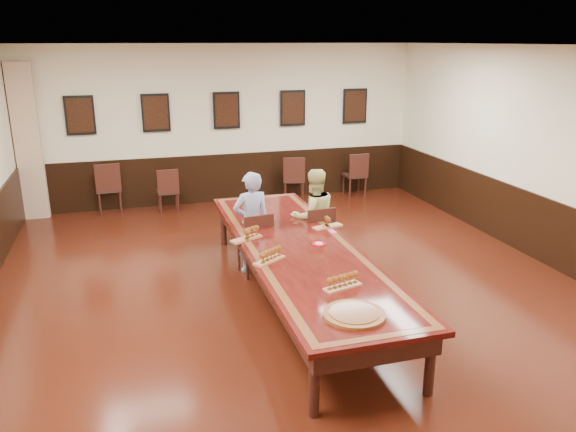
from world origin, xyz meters
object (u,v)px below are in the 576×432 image
object	(u,v)px
conference_table	(299,256)
carved_platter	(354,314)
spare_chair_d	(355,174)
spare_chair_b	(168,190)
chair_man	(254,243)
spare_chair_a	(109,187)
spare_chair_c	(294,178)
chair_woman	(316,235)
person_man	(251,222)
person_woman	(314,217)

from	to	relation	value
conference_table	carved_platter	xyz separation A→B (m)	(-0.07, -1.97, 0.16)
spare_chair_d	spare_chair_b	bearing A→B (deg)	1.01
spare_chair_b	spare_chair_d	distance (m)	4.03
chair_man	spare_chair_a	world-z (taller)	spare_chair_a
spare_chair_c	spare_chair_d	size ratio (longest dim) A/B	1.01
spare_chair_c	spare_chair_a	bearing A→B (deg)	11.86
chair_man	spare_chair_a	xyz separation A→B (m)	(-2.06, 3.78, 0.04)
spare_chair_a	spare_chair_c	xyz separation A→B (m)	(3.74, -0.17, -0.03)
spare_chair_c	conference_table	size ratio (longest dim) A/B	0.19
spare_chair_c	carved_platter	distance (m)	6.77
chair_man	spare_chair_d	xyz separation A→B (m)	(3.08, 3.62, 0.01)
spare_chair_a	spare_chair_b	bearing A→B (deg)	164.07
chair_woman	spare_chair_a	world-z (taller)	spare_chair_a
spare_chair_d	person_man	distance (m)	4.70
spare_chair_b	spare_chair_c	world-z (taller)	spare_chair_c
spare_chair_c	conference_table	xyz separation A→B (m)	(-1.33, -4.64, 0.13)
spare_chair_d	person_woman	size ratio (longest dim) A/B	0.65
spare_chair_c	spare_chair_d	distance (m)	1.40
conference_table	carved_platter	distance (m)	1.98
spare_chair_a	spare_chair_c	world-z (taller)	spare_chair_a
spare_chair_a	person_man	size ratio (longest dim) A/B	0.67
spare_chair_c	person_woman	xyz separation A→B (m)	(-0.73, -3.45, 0.25)
person_woman	conference_table	world-z (taller)	person_woman
chair_man	spare_chair_d	bearing A→B (deg)	-138.45
conference_table	carved_platter	size ratio (longest dim) A/B	8.12
chair_man	carved_platter	world-z (taller)	chair_man
spare_chair_d	spare_chair_c	bearing A→B (deg)	-0.14
chair_man	chair_woman	xyz separation A→B (m)	(0.96, 0.06, -0.00)
spare_chair_a	spare_chair_c	distance (m)	3.75
spare_chair_a	person_man	world-z (taller)	person_man
spare_chair_c	spare_chair_d	bearing A→B (deg)	-165.28
spare_chair_a	person_woman	distance (m)	4.71
chair_man	spare_chair_d	size ratio (longest dim) A/B	0.99
spare_chair_d	conference_table	world-z (taller)	spare_chair_d
spare_chair_a	spare_chair_c	size ratio (longest dim) A/B	1.06
spare_chair_c	spare_chair_d	world-z (taller)	spare_chair_c
chair_woman	spare_chair_d	xyz separation A→B (m)	(2.12, 3.55, 0.01)
spare_chair_c	conference_table	distance (m)	4.83
chair_woman	spare_chair_c	world-z (taller)	spare_chair_c
chair_man	spare_chair_a	bearing A→B (deg)	-69.49
chair_woman	spare_chair_a	distance (m)	4.79
chair_woman	spare_chair_c	bearing A→B (deg)	-106.15
chair_woman	person_woman	size ratio (longest dim) A/B	0.64
conference_table	person_man	bearing A→B (deg)	108.03
spare_chair_b	conference_table	size ratio (longest dim) A/B	0.18
conference_table	carved_platter	bearing A→B (deg)	-91.95
chair_man	carved_platter	distance (m)	3.03
chair_man	conference_table	xyz separation A→B (m)	(0.35, -1.03, 0.14)
spare_chair_b	conference_table	xyz separation A→B (m)	(1.30, -4.55, 0.17)
spare_chair_a	spare_chair_d	bearing A→B (deg)	175.56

